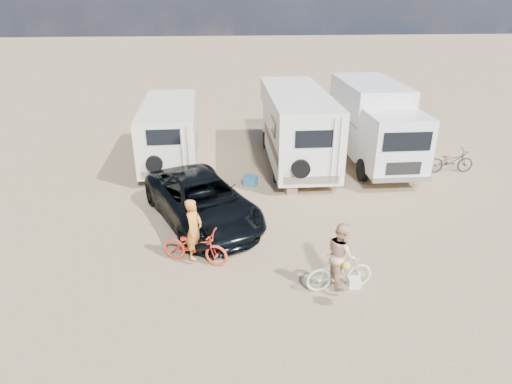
{
  "coord_description": "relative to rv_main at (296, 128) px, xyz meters",
  "views": [
    {
      "loc": [
        -2.84,
        -11.26,
        6.88
      ],
      "look_at": [
        -1.84,
        1.04,
        1.3
      ],
      "focal_mm": 31.03,
      "sensor_mm": 36.0,
      "label": 1
    }
  ],
  "objects": [
    {
      "name": "ground",
      "position": [
        -0.38,
        -6.96,
        -1.55
      ],
      "size": [
        140.0,
        140.0,
        0.0
      ],
      "primitive_type": "plane",
      "color": "#9D825E",
      "rests_on": "ground"
    },
    {
      "name": "rider_man",
      "position": [
        -4.05,
        -7.64,
        -0.68
      ],
      "size": [
        0.62,
        0.74,
        1.74
      ],
      "primitive_type": "imported",
      "rotation": [
        0.0,
        0.0,
        1.19
      ],
      "color": "orange",
      "rests_on": "ground"
    },
    {
      "name": "bike_man",
      "position": [
        -4.05,
        -7.64,
        -1.05
      ],
      "size": [
        2.03,
        1.33,
        1.01
      ],
      "primitive_type": "imported",
      "rotation": [
        0.0,
        0.0,
        1.19
      ],
      "color": "red",
      "rests_on": "ground"
    },
    {
      "name": "bike_woman",
      "position": [
        -0.39,
        -9.19,
        -1.03
      ],
      "size": [
        1.79,
        0.69,
        1.05
      ],
      "primitive_type": "imported",
      "rotation": [
        0.0,
        0.0,
        1.69
      ],
      "color": "beige",
      "rests_on": "ground"
    },
    {
      "name": "bike_parked",
      "position": [
        6.23,
        -1.71,
        -1.05
      ],
      "size": [
        1.92,
        0.71,
        1.0
      ],
      "primitive_type": "imported",
      "rotation": [
        0.0,
        0.0,
        1.55
      ],
      "color": "#232523",
      "rests_on": "ground"
    },
    {
      "name": "crate",
      "position": [
        -0.69,
        -3.27,
        -1.39
      ],
      "size": [
        0.44,
        0.44,
        0.32
      ],
      "primitive_type": "cube",
      "rotation": [
        0.0,
        0.0,
        0.08
      ],
      "color": "#8A6751",
      "rests_on": "ground"
    },
    {
      "name": "cooler",
      "position": [
        -2.14,
        -2.39,
        -1.35
      ],
      "size": [
        0.6,
        0.54,
        0.4
      ],
      "primitive_type": "cube",
      "rotation": [
        0.0,
        0.0,
        -0.43
      ],
      "color": "#2F6490",
      "rests_on": "ground"
    },
    {
      "name": "rv_main",
      "position": [
        0.0,
        0.0,
        0.0
      ],
      "size": [
        2.43,
        7.27,
        3.11
      ],
      "primitive_type": null,
      "rotation": [
        0.0,
        0.0,
        -0.0
      ],
      "color": "white",
      "rests_on": "ground"
    },
    {
      "name": "box_truck",
      "position": [
        3.36,
        -0.22,
        0.12
      ],
      "size": [
        2.39,
        6.85,
        3.35
      ],
      "primitive_type": null,
      "rotation": [
        0.0,
        0.0,
        0.0
      ],
      "color": "white",
      "rests_on": "ground"
    },
    {
      "name": "rider_woman",
      "position": [
        -0.39,
        -9.19,
        -0.7
      ],
      "size": [
        0.74,
        0.9,
        1.71
      ],
      "primitive_type": "imported",
      "rotation": [
        0.0,
        0.0,
        1.69
      ],
      "color": "#DDB289",
      "rests_on": "ground"
    },
    {
      "name": "dark_suv",
      "position": [
        -3.92,
        -5.21,
        -0.8
      ],
      "size": [
        4.46,
        5.96,
        1.5
      ],
      "primitive_type": "imported",
      "rotation": [
        0.0,
        0.0,
        0.41
      ],
      "color": "black",
      "rests_on": "ground"
    },
    {
      "name": "rv_left",
      "position": [
        -5.43,
        0.56,
        -0.27
      ],
      "size": [
        2.42,
        6.18,
        2.56
      ],
      "primitive_type": null,
      "rotation": [
        0.0,
        0.0,
        0.03
      ],
      "color": "white",
      "rests_on": "ground"
    }
  ]
}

